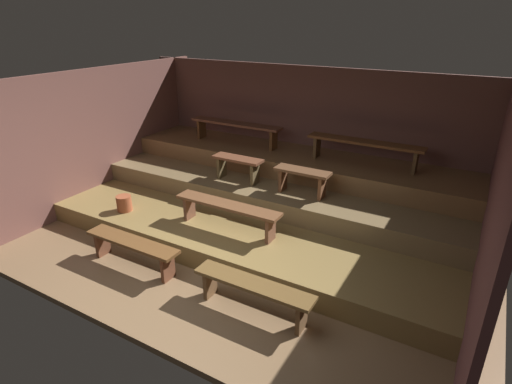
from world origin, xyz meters
TOP-DOWN VIEW (x-y plane):
  - ground at (0.00, 2.01)m, footprint 6.67×4.82m
  - wall_back at (0.00, 4.05)m, footprint 6.67×0.06m
  - wall_left at (-2.96, 2.01)m, footprint 0.06×4.82m
  - wall_right at (2.96, 2.01)m, footprint 0.06×4.82m
  - platform_lower at (0.00, 2.45)m, footprint 5.87×3.13m
  - platform_middle at (0.00, 3.06)m, footprint 5.87×1.92m
  - platform_upper at (0.00, 3.45)m, footprint 5.87×1.13m
  - bench_floor_left at (-0.90, 0.56)m, footprint 1.39×0.26m
  - bench_floor_right at (0.90, 0.56)m, footprint 1.39×0.26m
  - bench_lower_center at (-0.10, 1.58)m, footprint 1.57×0.26m
  - bench_middle_left at (-0.56, 2.57)m, footprint 0.82×0.26m
  - bench_middle_right at (0.56, 2.57)m, footprint 0.82×0.26m
  - bench_upper_left at (-1.17, 3.49)m, footprint 1.78×0.26m
  - bench_upper_right at (1.17, 3.49)m, footprint 1.78×0.26m
  - pail_lower at (-1.78, 1.28)m, footprint 0.22×0.22m

SIDE VIEW (x-z plane):
  - ground at x=0.00m, z-range -0.08..0.00m
  - platform_lower at x=0.00m, z-range 0.00..0.29m
  - bench_floor_left at x=-0.90m, z-range 0.11..0.49m
  - bench_floor_right at x=0.90m, z-range 0.11..0.49m
  - pail_lower at x=-1.78m, z-range 0.29..0.53m
  - platform_middle at x=0.00m, z-range 0.29..0.58m
  - bench_lower_center at x=-0.10m, z-range 0.41..0.79m
  - platform_upper at x=0.00m, z-range 0.58..0.87m
  - bench_middle_left at x=-0.56m, z-range 0.67..1.05m
  - bench_middle_right at x=0.56m, z-range 0.67..1.05m
  - wall_back at x=0.00m, z-range 0.00..2.25m
  - wall_left at x=-2.96m, z-range 0.00..2.25m
  - wall_right at x=2.96m, z-range 0.00..2.25m
  - bench_upper_left at x=-1.17m, z-range 0.99..1.38m
  - bench_upper_right at x=1.17m, z-range 0.99..1.38m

